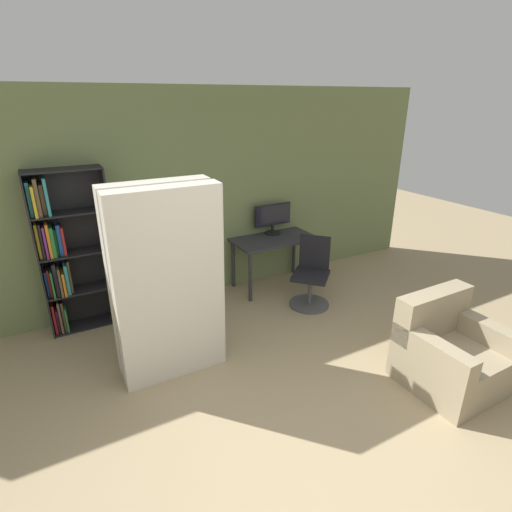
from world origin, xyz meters
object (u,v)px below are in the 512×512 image
(mattress_near, at_px, (171,288))
(armchair, at_px, (449,352))
(bookshelf, at_px, (66,253))
(monitor, at_px, (273,217))
(office_chair, at_px, (311,279))
(mattress_far, at_px, (163,278))

(mattress_near, bearing_deg, armchair, -31.13)
(bookshelf, bearing_deg, monitor, -0.07)
(mattress_near, distance_m, armchair, 2.67)
(bookshelf, relative_size, mattress_near, 0.99)
(office_chair, height_order, armchair, office_chair)
(bookshelf, relative_size, armchair, 2.20)
(office_chair, bearing_deg, mattress_far, -171.57)
(bookshelf, bearing_deg, armchair, -43.00)
(office_chair, bearing_deg, mattress_near, -164.72)
(office_chair, xyz_separation_m, mattress_far, (-2.01, -0.30, 0.58))
(mattress_near, height_order, armchair, mattress_near)
(office_chair, distance_m, mattress_far, 2.11)
(office_chair, distance_m, mattress_near, 2.16)
(mattress_near, xyz_separation_m, mattress_far, (0.00, 0.25, -0.00))
(bookshelf, bearing_deg, mattress_near, -62.18)
(monitor, relative_size, bookshelf, 0.31)
(office_chair, relative_size, bookshelf, 0.48)
(mattress_far, relative_size, armchair, 2.21)
(bookshelf, height_order, mattress_far, mattress_far)
(monitor, bearing_deg, bookshelf, 179.93)
(office_chair, relative_size, mattress_far, 0.48)
(monitor, xyz_separation_m, mattress_near, (-1.94, -1.44, -0.03))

